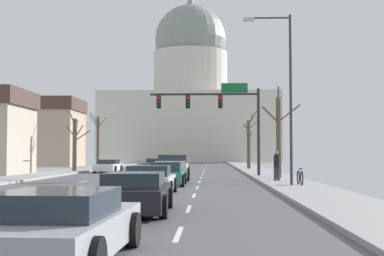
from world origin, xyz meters
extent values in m
cube|color=#515156|center=(0.00, 0.00, -0.03)|extent=(14.00, 180.00, 0.06)
cube|color=yellow|center=(-0.12, 0.00, 0.00)|extent=(0.10, 176.40, 0.00)
cube|color=yellow|center=(0.12, 0.00, 0.00)|extent=(0.10, 176.40, 0.00)
cube|color=silver|center=(3.50, -13.70, 0.00)|extent=(0.12, 2.20, 0.00)
cube|color=silver|center=(3.50, -8.50, 0.00)|extent=(0.12, 2.20, 0.00)
cube|color=silver|center=(3.50, -3.30, 0.00)|extent=(0.12, 2.20, 0.00)
cube|color=silver|center=(3.50, 1.90, 0.00)|extent=(0.12, 2.20, 0.00)
cube|color=silver|center=(3.50, 7.10, 0.00)|extent=(0.12, 2.20, 0.00)
cube|color=silver|center=(3.50, 12.30, 0.00)|extent=(0.12, 2.20, 0.00)
cube|color=silver|center=(3.50, 17.50, 0.00)|extent=(0.12, 2.20, 0.00)
cube|color=silver|center=(3.50, 22.70, 0.00)|extent=(0.12, 2.20, 0.00)
cube|color=silver|center=(3.50, 27.90, 0.00)|extent=(0.12, 2.20, 0.00)
cube|color=silver|center=(3.50, 33.10, 0.00)|extent=(0.12, 2.20, 0.00)
cube|color=silver|center=(3.50, 38.30, 0.00)|extent=(0.12, 2.20, 0.00)
cube|color=silver|center=(3.50, 43.50, 0.00)|extent=(0.12, 2.20, 0.00)
cube|color=silver|center=(3.50, 48.70, 0.00)|extent=(0.12, 2.20, 0.00)
cube|color=silver|center=(3.50, 53.90, 0.00)|extent=(0.12, 2.20, 0.00)
cube|color=silver|center=(3.50, 59.10, 0.00)|extent=(0.12, 2.20, 0.00)
cube|color=silver|center=(3.50, 64.30, 0.00)|extent=(0.12, 2.20, 0.00)
cube|color=silver|center=(-3.50, -3.30, 0.00)|extent=(0.12, 2.20, 0.00)
cube|color=silver|center=(-3.50, 1.90, 0.00)|extent=(0.12, 2.20, 0.00)
cube|color=silver|center=(-3.50, 7.10, 0.00)|extent=(0.12, 2.20, 0.00)
cube|color=silver|center=(-3.50, 12.30, 0.00)|extent=(0.12, 2.20, 0.00)
cube|color=silver|center=(-3.50, 17.50, 0.00)|extent=(0.12, 2.20, 0.00)
cube|color=silver|center=(-3.50, 22.70, 0.00)|extent=(0.12, 2.20, 0.00)
cube|color=silver|center=(-3.50, 27.90, 0.00)|extent=(0.12, 2.20, 0.00)
cube|color=silver|center=(-3.50, 33.10, 0.00)|extent=(0.12, 2.20, 0.00)
cube|color=silver|center=(-3.50, 38.30, 0.00)|extent=(0.12, 2.20, 0.00)
cube|color=silver|center=(-3.50, 43.50, 0.00)|extent=(0.12, 2.20, 0.00)
cube|color=silver|center=(-3.50, 48.70, 0.00)|extent=(0.12, 2.20, 0.00)
cube|color=silver|center=(-3.50, 53.90, 0.00)|extent=(0.12, 2.20, 0.00)
cube|color=silver|center=(-3.50, 59.10, 0.00)|extent=(0.12, 2.20, 0.00)
cube|color=silver|center=(-3.50, 64.30, 0.00)|extent=(0.12, 2.20, 0.00)
cube|color=#979797|center=(8.50, 0.00, 0.07)|extent=(3.00, 180.00, 0.14)
cylinder|color=#28282D|center=(7.60, 13.36, 3.25)|extent=(0.22, 0.22, 6.23)
cylinder|color=#28282D|center=(3.70, 13.36, 5.97)|extent=(7.80, 0.16, 0.16)
cube|color=black|center=(4.87, 13.36, 5.41)|extent=(0.32, 0.28, 0.92)
sphere|color=red|center=(4.87, 13.20, 5.69)|extent=(0.22, 0.22, 0.22)
sphere|color=#332B05|center=(4.87, 13.20, 5.41)|extent=(0.22, 0.22, 0.22)
sphere|color=black|center=(4.87, 13.20, 5.13)|extent=(0.22, 0.22, 0.22)
cube|color=black|center=(2.53, 13.36, 5.41)|extent=(0.32, 0.28, 0.92)
sphere|color=red|center=(2.53, 13.20, 5.69)|extent=(0.22, 0.22, 0.22)
sphere|color=#332B05|center=(2.53, 13.20, 5.41)|extent=(0.22, 0.22, 0.22)
sphere|color=black|center=(2.53, 13.20, 5.13)|extent=(0.22, 0.22, 0.22)
cube|color=black|center=(0.42, 13.36, 5.41)|extent=(0.32, 0.28, 0.92)
sphere|color=red|center=(0.42, 13.20, 5.69)|extent=(0.22, 0.22, 0.22)
sphere|color=#332B05|center=(0.42, 13.20, 5.41)|extent=(0.22, 0.22, 0.22)
sphere|color=black|center=(0.42, 13.20, 5.13)|extent=(0.22, 0.22, 0.22)
cube|color=#146033|center=(5.88, 13.38, 6.42)|extent=(1.90, 0.06, 0.70)
cylinder|color=#333338|center=(8.20, 1.77, 4.42)|extent=(0.14, 0.14, 8.57)
cylinder|color=#333338|center=(7.15, 1.77, 8.56)|extent=(2.10, 0.09, 0.09)
cube|color=#B2B2AD|center=(6.10, 1.77, 8.49)|extent=(0.56, 0.24, 0.16)
cube|color=beige|center=(0.00, 83.27, 6.74)|extent=(34.77, 19.21, 13.47)
cylinder|color=beige|center=(0.00, 83.27, 17.82)|extent=(14.95, 14.95, 8.69)
sphere|color=gray|center=(0.00, 83.27, 24.71)|extent=(14.50, 14.50, 14.50)
cone|color=gray|center=(0.00, 83.27, 33.15)|extent=(1.80, 1.80, 2.40)
cube|color=silver|center=(1.69, 9.45, 0.63)|extent=(2.13, 5.50, 0.81)
cube|color=#1E2833|center=(1.66, 10.21, 1.32)|extent=(1.86, 1.90, 0.57)
cube|color=silver|center=(1.77, 6.79, 1.14)|extent=(1.81, 0.15, 0.22)
cylinder|color=black|center=(0.66, 11.05, 0.40)|extent=(0.30, 0.81, 0.80)
cylinder|color=black|center=(2.62, 11.11, 0.40)|extent=(0.30, 0.81, 0.80)
cylinder|color=black|center=(0.75, 7.79, 0.40)|extent=(0.30, 0.81, 0.80)
cylinder|color=black|center=(2.72, 7.85, 0.40)|extent=(0.30, 0.81, 0.80)
cube|color=#1E7247|center=(1.84, 3.52, 0.46)|extent=(1.77, 4.22, 0.61)
cube|color=#232D38|center=(1.84, 3.16, 1.00)|extent=(1.55, 2.01, 0.47)
cylinder|color=black|center=(0.96, 4.83, 0.32)|extent=(0.22, 0.64, 0.64)
cylinder|color=black|center=(2.71, 4.83, 0.32)|extent=(0.22, 0.64, 0.64)
cylinder|color=black|center=(0.97, 2.21, 0.32)|extent=(0.22, 0.64, 0.64)
cylinder|color=black|center=(2.72, 2.22, 0.32)|extent=(0.22, 0.64, 0.64)
cube|color=silver|center=(1.65, -2.78, 0.46)|extent=(1.88, 4.38, 0.61)
cube|color=#232D38|center=(1.66, -3.18, 0.99)|extent=(1.64, 1.91, 0.44)
cylinder|color=black|center=(0.72, -1.44, 0.32)|extent=(0.22, 0.64, 0.64)
cylinder|color=black|center=(2.57, -1.42, 0.32)|extent=(0.22, 0.64, 0.64)
cylinder|color=black|center=(0.74, -4.14, 0.32)|extent=(0.22, 0.64, 0.64)
cylinder|color=black|center=(2.59, -4.13, 0.32)|extent=(0.22, 0.64, 0.64)
cube|color=black|center=(2.01, -9.70, 0.46)|extent=(1.89, 4.51, 0.60)
cube|color=#232D38|center=(2.01, -9.98, 0.97)|extent=(1.63, 2.17, 0.41)
cylinder|color=black|center=(1.08, -8.34, 0.32)|extent=(0.23, 0.64, 0.64)
cylinder|color=black|center=(2.88, -8.30, 0.32)|extent=(0.23, 0.64, 0.64)
cylinder|color=black|center=(1.14, -11.11, 0.32)|extent=(0.23, 0.64, 0.64)
cylinder|color=black|center=(2.94, -11.07, 0.32)|extent=(0.23, 0.64, 0.64)
cube|color=#9EA3A8|center=(1.82, -16.74, 0.45)|extent=(1.93, 4.61, 0.58)
cube|color=#232D38|center=(1.81, -16.92, 0.94)|extent=(1.64, 2.21, 0.40)
cylinder|color=black|center=(0.98, -15.30, 0.32)|extent=(0.24, 0.65, 0.64)
cylinder|color=black|center=(2.76, -15.36, 0.32)|extent=(0.24, 0.65, 0.64)
cube|color=silver|center=(-5.02, 22.64, 0.46)|extent=(1.91, 4.38, 0.60)
cube|color=#232D38|center=(-5.01, 22.92, 0.95)|extent=(1.63, 1.99, 0.39)
cylinder|color=black|center=(-4.15, 21.27, 0.32)|extent=(0.24, 0.65, 0.64)
cylinder|color=black|center=(-5.95, 21.32, 0.32)|extent=(0.24, 0.65, 0.64)
cylinder|color=black|center=(-4.09, 23.95, 0.32)|extent=(0.24, 0.65, 0.64)
cylinder|color=black|center=(-5.88, 24.00, 0.32)|extent=(0.24, 0.65, 0.64)
cube|color=#6B6056|center=(-1.91, 32.66, 0.44)|extent=(1.84, 4.56, 0.57)
cube|color=#232D38|center=(-1.91, 32.87, 0.93)|extent=(1.61, 2.24, 0.41)
cylinder|color=black|center=(-0.99, 31.25, 0.32)|extent=(0.22, 0.64, 0.64)
cylinder|color=black|center=(-2.82, 31.25, 0.32)|extent=(0.22, 0.64, 0.64)
cylinder|color=black|center=(-0.99, 34.07, 0.32)|extent=(0.22, 0.64, 0.64)
cylinder|color=black|center=(-2.82, 34.08, 0.32)|extent=(0.22, 0.64, 0.64)
cube|color=#1E7247|center=(-1.63, 46.01, 0.49)|extent=(1.86, 4.33, 0.66)
cube|color=#232D38|center=(-1.62, 46.37, 1.05)|extent=(1.60, 2.07, 0.46)
cylinder|color=black|center=(-0.77, 44.66, 0.32)|extent=(0.23, 0.64, 0.64)
cylinder|color=black|center=(-2.54, 44.70, 0.32)|extent=(0.23, 0.64, 0.64)
cylinder|color=black|center=(-0.71, 47.32, 0.32)|extent=(0.23, 0.64, 0.64)
cylinder|color=black|center=(-2.49, 47.35, 0.32)|extent=(0.23, 0.64, 0.64)
cube|color=tan|center=(-17.59, 43.24, 3.54)|extent=(9.39, 8.10, 7.08)
cube|color=#47332D|center=(-17.59, 43.24, 7.89)|extent=(9.77, 8.42, 1.63)
cylinder|color=brown|center=(8.58, 9.76, 2.74)|extent=(0.33, 0.33, 5.19)
cylinder|color=brown|center=(8.59, 10.32, 3.54)|extent=(0.09, 1.17, 0.79)
cylinder|color=brown|center=(9.30, 9.91, 4.33)|extent=(1.52, 0.41, 1.19)
cylinder|color=brown|center=(8.04, 9.52, 4.19)|extent=(1.19, 0.61, 1.09)
cylinder|color=brown|center=(8.54, 9.41, 5.36)|extent=(0.21, 0.81, 1.24)
cylinder|color=brown|center=(-8.04, 22.57, 2.48)|extent=(0.38, 0.38, 4.68)
cylinder|color=brown|center=(-8.02, 22.89, 3.73)|extent=(0.16, 0.74, 0.98)
cylinder|color=brown|center=(-7.27, 22.18, 3.27)|extent=(1.63, 0.89, 0.97)
cylinder|color=brown|center=(-8.39, 22.89, 4.89)|extent=(0.84, 0.79, 1.35)
cylinder|color=brown|center=(-8.53, 23.07, 3.65)|extent=(1.04, 1.08, 1.12)
cylinder|color=brown|center=(-8.47, 22.63, 3.70)|extent=(0.92, 0.21, 0.95)
cylinder|color=brown|center=(-8.03, 23.09, 4.14)|extent=(0.11, 1.11, 1.31)
cylinder|color=brown|center=(-7.69, 22.66, 3.65)|extent=(0.80, 0.30, 1.22)
cylinder|color=brown|center=(8.09, 30.53, 2.63)|extent=(0.39, 0.39, 4.97)
cylinder|color=brown|center=(8.33, 31.05, 5.10)|extent=(0.60, 1.15, 1.62)
cylinder|color=brown|center=(7.82, 30.77, 4.35)|extent=(0.63, 0.58, 0.88)
cylinder|color=brown|center=(8.24, 30.07, 3.47)|extent=(0.39, 1.01, 0.85)
cylinder|color=brown|center=(8.57, 31.13, 4.62)|extent=(1.07, 1.31, 0.84)
cylinder|color=brown|center=(8.59, 30.64, 5.50)|extent=(1.13, 0.34, 1.67)
cylinder|color=brown|center=(8.04, 31.04, 4.35)|extent=(0.19, 1.09, 1.07)
cylinder|color=brown|center=(7.89, 29.97, 4.12)|extent=(0.52, 1.23, 1.01)
cylinder|color=brown|center=(-8.29, 33.66, 2.95)|extent=(0.33, 0.33, 5.62)
cylinder|color=brown|center=(-8.79, 34.05, 5.56)|extent=(1.14, 0.93, 1.44)
cylinder|color=brown|center=(-8.13, 33.22, 4.16)|extent=(0.44, 0.98, 1.56)
cylinder|color=brown|center=(-8.80, 33.63, 5.25)|extent=(1.08, 0.14, 1.48)
cylinder|color=brown|center=(-7.86, 33.80, 5.12)|extent=(0.97, 0.40, 1.20)
cylinder|color=#33333D|center=(7.90, 6.10, 0.56)|extent=(0.16, 0.16, 0.84)
cylinder|color=#33333D|center=(8.09, 6.10, 0.56)|extent=(0.16, 0.16, 0.84)
cylinder|color=black|center=(8.00, 6.10, 1.29)|extent=(0.34, 0.34, 0.69)
sphere|color=#A37F66|center=(8.00, 6.10, 1.74)|extent=(0.22, 0.22, 0.22)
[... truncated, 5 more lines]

